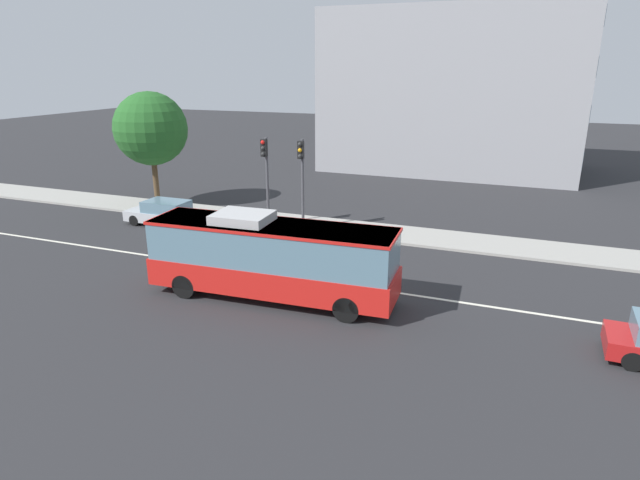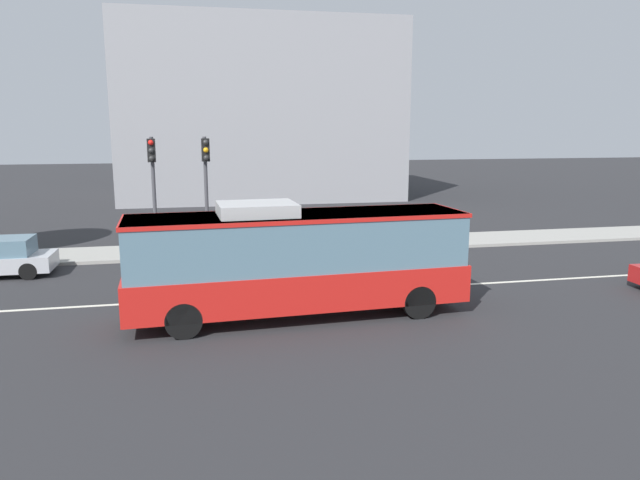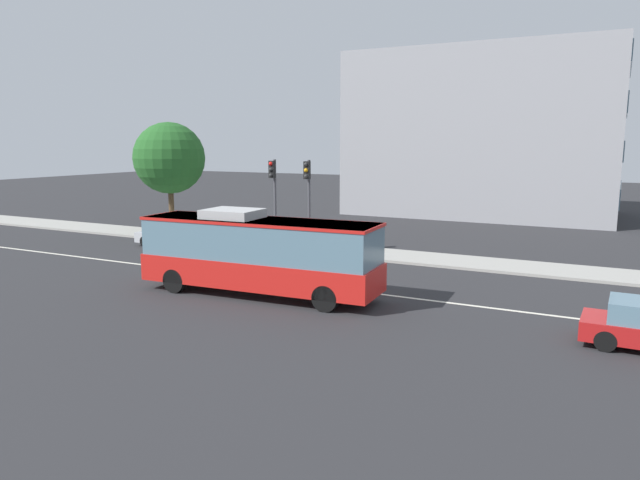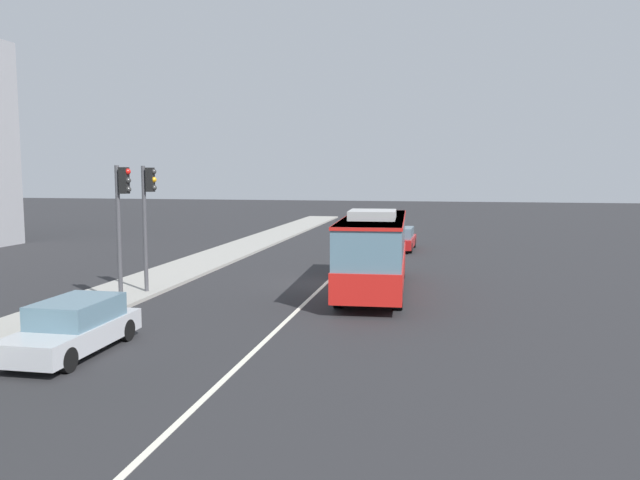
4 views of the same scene
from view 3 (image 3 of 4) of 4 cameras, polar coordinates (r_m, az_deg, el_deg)
The scene contains 9 objects.
ground_plane at distance 25.28m, azimuth -0.52°, elevation -4.55°, with size 160.00×160.00×0.00m, color #28282B.
sidewalk_kerb at distance 32.15m, azimuth 5.82°, elevation -1.41°, with size 80.00×3.17×0.14m, color #9E9B93.
lane_centre_line at distance 25.28m, azimuth -0.52°, elevation -4.53°, with size 76.00×0.16×0.01m, color silver.
transit_bus at distance 23.63m, azimuth -6.04°, elevation -1.10°, with size 10.11×2.99×3.46m.
sedan_silver at distance 35.68m, azimuth -14.04°, elevation 0.50°, with size 4.50×1.83×1.46m.
traffic_light_near_corner at distance 33.22m, azimuth -4.56°, elevation 5.04°, with size 0.32×0.62×5.20m.
traffic_light_mid_block at distance 32.19m, azimuth -1.18°, elevation 4.93°, with size 0.34×0.62×5.20m.
street_tree_kerbside_left at distance 40.14m, azimuth -14.52°, elevation 7.75°, with size 4.71×4.71×7.48m.
office_block_background at distance 52.87m, azimuth 15.83°, elevation 9.89°, with size 21.60×13.12×13.60m.
Camera 3 is at (11.29, -21.77, 6.16)m, focal length 32.71 mm.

